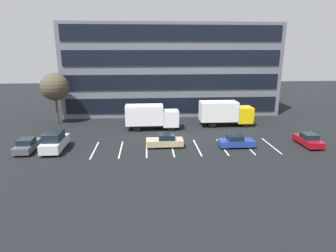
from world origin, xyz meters
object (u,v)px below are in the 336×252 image
object	(u,v)px
sedan_maroon	(308,140)
suv_silver	(54,142)
sedan_navy	(236,142)
box_truck_yellow	(225,112)
bare_tree	(55,87)
box_truck_white	(151,116)
sedan_charcoal	(27,145)
sedan_tan	(165,141)

from	to	relation	value
sedan_maroon	suv_silver	xyz separation A→B (m)	(-27.87, 0.36, 0.33)
sedan_navy	sedan_maroon	bearing A→B (deg)	-0.17
box_truck_yellow	bare_tree	bearing A→B (deg)	173.04
box_truck_white	sedan_navy	distance (m)	12.23
suv_silver	box_truck_yellow	bearing A→B (deg)	22.93
bare_tree	sedan_navy	bearing A→B (deg)	-27.93
box_truck_yellow	sedan_navy	world-z (taller)	box_truck_yellow
suv_silver	sedan_charcoal	bearing A→B (deg)	179.15
sedan_navy	bare_tree	world-z (taller)	bare_tree
box_truck_yellow	sedan_maroon	size ratio (longest dim) A/B	1.86
sedan_charcoal	bare_tree	world-z (taller)	bare_tree
box_truck_yellow	sedan_tan	size ratio (longest dim) A/B	1.83
sedan_maroon	bare_tree	distance (m)	33.50
sedan_maroon	box_truck_yellow	bearing A→B (deg)	127.98
sedan_tan	sedan_charcoal	bearing A→B (deg)	-178.85
box_truck_white	sedan_maroon	world-z (taller)	box_truck_white
bare_tree	box_truck_white	bearing A→B (deg)	-16.81
box_truck_yellow	sedan_maroon	xyz separation A→B (m)	(7.13, -9.14, -1.27)
sedan_navy	box_truck_white	bearing A→B (deg)	139.19
sedan_maroon	bare_tree	xyz separation A→B (m)	(-30.91, 12.04, 4.66)
sedan_maroon	sedan_tan	xyz separation A→B (m)	(-16.07, 0.70, 0.01)
suv_silver	sedan_navy	bearing A→B (deg)	-0.98
sedan_tan	box_truck_white	bearing A→B (deg)	100.87
box_truck_yellow	suv_silver	size ratio (longest dim) A/B	1.61
sedan_maroon	sedan_tan	size ratio (longest dim) A/B	0.98
sedan_tan	sedan_maroon	bearing A→B (deg)	-2.49
sedan_charcoal	bare_tree	xyz separation A→B (m)	(-0.18, 11.64, 4.65)
sedan_tan	sedan_charcoal	world-z (taller)	sedan_tan
suv_silver	sedan_charcoal	distance (m)	2.88
box_truck_white	sedan_charcoal	world-z (taller)	box_truck_white
box_truck_white	bare_tree	size ratio (longest dim) A/B	0.98
box_truck_yellow	sedan_navy	size ratio (longest dim) A/B	1.92
sedan_navy	bare_tree	distance (m)	26.07
suv_silver	bare_tree	distance (m)	12.82
box_truck_white	sedan_charcoal	xyz separation A→B (m)	(-13.27, -7.57, -1.19)
sedan_maroon	bare_tree	size ratio (longest dim) A/B	0.55
box_truck_white	sedan_tan	bearing A→B (deg)	-79.13
sedan_tan	box_truck_yellow	bearing A→B (deg)	43.36
box_truck_white	bare_tree	distance (m)	14.47
box_truck_white	box_truck_yellow	bearing A→B (deg)	6.40
box_truck_yellow	sedan_navy	bearing A→B (deg)	-97.02
box_truck_yellow	box_truck_white	xyz separation A→B (m)	(-10.33, -1.16, -0.07)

